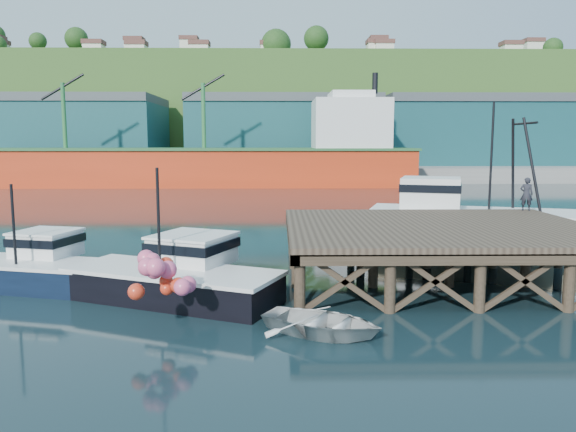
{
  "coord_description": "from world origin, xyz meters",
  "views": [
    {
      "loc": [
        -0.87,
        -21.85,
        5.36
      ],
      "look_at": [
        -0.45,
        2.0,
        2.21
      ],
      "focal_mm": 35.0,
      "sensor_mm": 36.0,
      "label": 1
    }
  ],
  "objects_px": {
    "boat_black": "(178,275)",
    "dinghy": "(322,322)",
    "trawler": "(474,218)",
    "dockworker": "(526,194)",
    "boat_navy": "(33,266)"
  },
  "relations": [
    {
      "from": "boat_black",
      "to": "dinghy",
      "type": "xyz_separation_m",
      "value": [
        4.67,
        -3.76,
        -0.48
      ]
    },
    {
      "from": "boat_black",
      "to": "trawler",
      "type": "height_order",
      "value": "trawler"
    },
    {
      "from": "dinghy",
      "to": "dockworker",
      "type": "bearing_deg",
      "value": -15.15
    },
    {
      "from": "boat_navy",
      "to": "trawler",
      "type": "bearing_deg",
      "value": 36.13
    },
    {
      "from": "boat_black",
      "to": "dockworker",
      "type": "distance_m",
      "value": 17.02
    },
    {
      "from": "boat_black",
      "to": "dockworker",
      "type": "height_order",
      "value": "boat_black"
    },
    {
      "from": "dinghy",
      "to": "boat_navy",
      "type": "bearing_deg",
      "value": 90.41
    },
    {
      "from": "trawler",
      "to": "dinghy",
      "type": "xyz_separation_m",
      "value": [
        -8.84,
        -13.2,
        -1.16
      ]
    },
    {
      "from": "boat_navy",
      "to": "trawler",
      "type": "height_order",
      "value": "trawler"
    },
    {
      "from": "boat_black",
      "to": "dinghy",
      "type": "relative_size",
      "value": 2.26
    },
    {
      "from": "boat_navy",
      "to": "dinghy",
      "type": "bearing_deg",
      "value": -13.63
    },
    {
      "from": "dinghy",
      "to": "dockworker",
      "type": "distance_m",
      "value": 15.52
    },
    {
      "from": "boat_navy",
      "to": "boat_black",
      "type": "distance_m",
      "value": 5.97
    },
    {
      "from": "trawler",
      "to": "boat_navy",
      "type": "bearing_deg",
      "value": -140.67
    },
    {
      "from": "boat_black",
      "to": "dinghy",
      "type": "distance_m",
      "value": 6.02
    }
  ]
}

